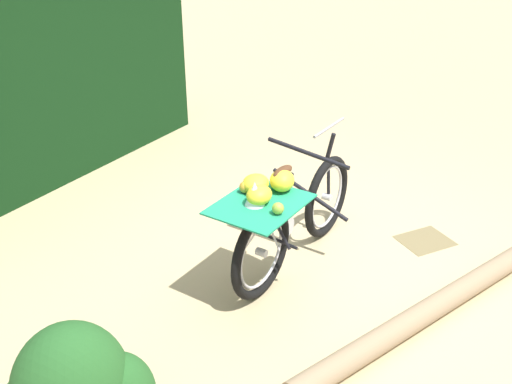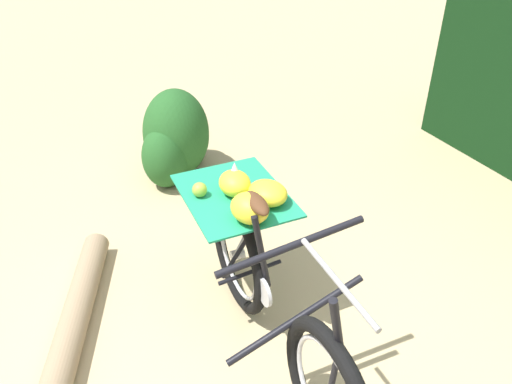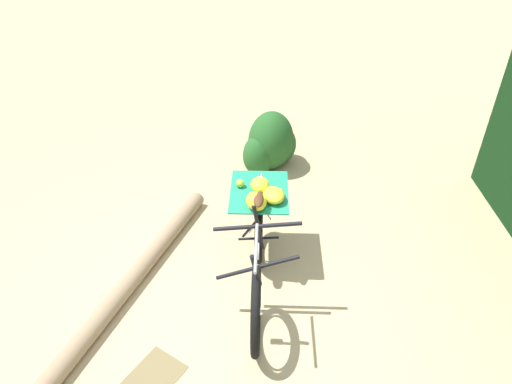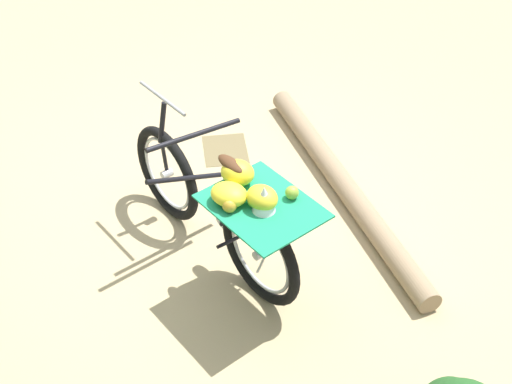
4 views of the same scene
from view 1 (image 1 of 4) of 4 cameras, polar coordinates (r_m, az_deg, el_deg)
The scene contains 5 objects.
ground_plane at distance 4.84m, azimuth 6.42°, elevation -6.35°, with size 60.00×60.00×0.00m, color tan.
foliage_hedge at distance 6.24m, azimuth -22.79°, elevation 15.35°, with size 4.04×0.90×3.20m, color black.
bicycle at distance 4.42m, azimuth 3.36°, elevation -2.23°, with size 1.67×1.19×1.03m.
fallen_log at distance 4.28m, azimuth 17.02°, elevation -11.20°, with size 0.17×0.17×2.59m, color #937A5B.
leaf_litter_patch at distance 5.22m, azimuth 16.55°, elevation -4.66°, with size 0.44×0.36×0.01m, color olive.
Camera 1 is at (2.20, 3.40, 2.65)m, focal length 39.96 mm.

